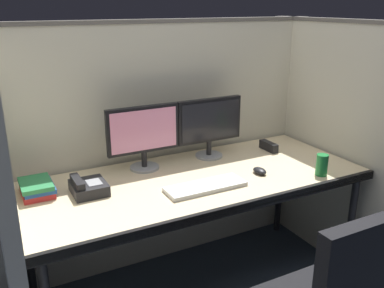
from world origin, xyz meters
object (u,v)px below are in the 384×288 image
at_px(desk, 197,186).
at_px(keyboard_main, 206,187).
at_px(soda_can, 322,165).
at_px(monitor_left, 143,133).
at_px(computer_mouse, 260,171).
at_px(book_stack, 37,188).
at_px(monitor_right, 209,124).
at_px(red_stapler, 269,146).
at_px(desk_phone, 88,187).

height_order(desk, keyboard_main, keyboard_main).
bearing_deg(soda_can, desk, 155.43).
bearing_deg(desk, monitor_left, 127.99).
xyz_separation_m(computer_mouse, book_stack, (-1.16, 0.30, 0.02)).
bearing_deg(computer_mouse, soda_can, -31.63).
height_order(monitor_right, red_stapler, monitor_right).
bearing_deg(desk_phone, monitor_right, 12.56).
distance_m(keyboard_main, soda_can, 0.68).
distance_m(keyboard_main, computer_mouse, 0.37).
relative_size(book_stack, desk_phone, 1.16).
distance_m(soda_can, red_stapler, 0.48).
height_order(monitor_left, red_stapler, monitor_left).
distance_m(monitor_right, keyboard_main, 0.53).
bearing_deg(desk, red_stapler, 16.60).
bearing_deg(desk, keyboard_main, -101.15).
relative_size(computer_mouse, red_stapler, 0.64).
bearing_deg(book_stack, monitor_left, 7.19).
distance_m(desk_phone, red_stapler, 1.23).
bearing_deg(desk, book_stack, 167.05).
height_order(desk, soda_can, soda_can).
xyz_separation_m(keyboard_main, red_stapler, (0.66, 0.33, 0.02)).
height_order(keyboard_main, book_stack, book_stack).
distance_m(monitor_left, desk_phone, 0.46).
bearing_deg(monitor_right, soda_can, -53.70).
distance_m(monitor_left, keyboard_main, 0.49).
height_order(monitor_right, keyboard_main, monitor_right).
bearing_deg(monitor_left, book_stack, -172.81).
bearing_deg(red_stapler, computer_mouse, -134.27).
xyz_separation_m(computer_mouse, red_stapler, (0.29, 0.30, 0.01)).
xyz_separation_m(desk, book_stack, (-0.82, 0.19, 0.09)).
relative_size(computer_mouse, soda_can, 0.79).
relative_size(desk, red_stapler, 12.67).
xyz_separation_m(monitor_left, book_stack, (-0.61, -0.08, -0.18)).
distance_m(monitor_right, computer_mouse, 0.44).
height_order(desk, desk_phone, desk_phone).
xyz_separation_m(computer_mouse, desk_phone, (-0.93, 0.20, 0.02)).
bearing_deg(book_stack, desk, -12.95).
bearing_deg(keyboard_main, soda_can, -12.45).
relative_size(keyboard_main, computer_mouse, 4.48).
xyz_separation_m(monitor_left, red_stapler, (0.84, -0.08, -0.19)).
relative_size(soda_can, book_stack, 0.55).
bearing_deg(monitor_left, keyboard_main, -66.44).
bearing_deg(monitor_left, soda_can, -33.38).
bearing_deg(desk_phone, keyboard_main, -22.32).
xyz_separation_m(soda_can, book_stack, (-1.46, 0.48, -0.02)).
bearing_deg(computer_mouse, desk_phone, 168.16).
distance_m(monitor_left, book_stack, 0.64).
distance_m(book_stack, desk_phone, 0.25).
bearing_deg(computer_mouse, monitor_left, 145.71).
bearing_deg(desk_phone, book_stack, 155.91).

